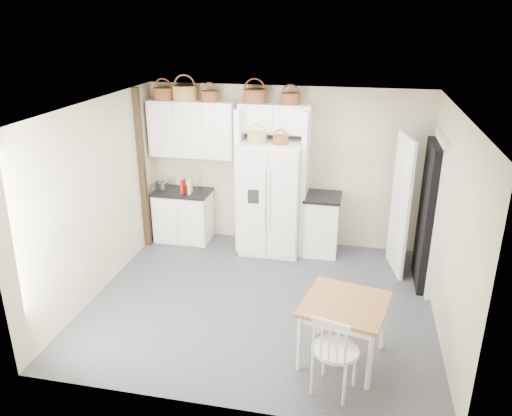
# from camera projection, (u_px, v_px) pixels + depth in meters

# --- Properties ---
(floor) EXTENTS (4.50, 4.50, 0.00)m
(floor) POSITION_uv_depth(u_px,v_px,m) (261.00, 301.00, 6.74)
(floor) COLOR #2E2E31
(floor) RESTS_ON ground
(ceiling) EXTENTS (4.50, 4.50, 0.00)m
(ceiling) POSITION_uv_depth(u_px,v_px,m) (261.00, 108.00, 5.80)
(ceiling) COLOR white
(ceiling) RESTS_ON wall_back
(wall_back) EXTENTS (4.50, 0.00, 4.50)m
(wall_back) POSITION_uv_depth(u_px,v_px,m) (285.00, 167.00, 8.10)
(wall_back) COLOR #B0A58C
(wall_back) RESTS_ON floor
(wall_left) EXTENTS (0.00, 4.00, 4.00)m
(wall_left) POSITION_uv_depth(u_px,v_px,m) (97.00, 199.00, 6.70)
(wall_left) COLOR #B0A58C
(wall_left) RESTS_ON floor
(wall_right) EXTENTS (0.00, 4.00, 4.00)m
(wall_right) POSITION_uv_depth(u_px,v_px,m) (449.00, 226.00, 5.84)
(wall_right) COLOR #B0A58C
(wall_right) RESTS_ON floor
(refrigerator) EXTENTS (0.93, 0.75, 1.80)m
(refrigerator) POSITION_uv_depth(u_px,v_px,m) (272.00, 198.00, 7.92)
(refrigerator) COLOR white
(refrigerator) RESTS_ON floor
(base_cab_left) EXTENTS (0.90, 0.57, 0.83)m
(base_cab_left) POSITION_uv_depth(u_px,v_px,m) (184.00, 216.00, 8.47)
(base_cab_left) COLOR white
(base_cab_left) RESTS_ON floor
(base_cab_right) EXTENTS (0.53, 0.63, 0.93)m
(base_cab_right) POSITION_uv_depth(u_px,v_px,m) (322.00, 225.00, 8.00)
(base_cab_right) COLOR white
(base_cab_right) RESTS_ON floor
(dining_table) EXTENTS (1.03, 1.03, 0.72)m
(dining_table) POSITION_uv_depth(u_px,v_px,m) (343.00, 331.00, 5.49)
(dining_table) COLOR #9F572E
(dining_table) RESTS_ON floor
(windsor_chair) EXTENTS (0.59, 0.56, 0.98)m
(windsor_chair) POSITION_uv_depth(u_px,v_px,m) (335.00, 350.00, 4.97)
(windsor_chair) COLOR white
(windsor_chair) RESTS_ON floor
(counter_left) EXTENTS (0.94, 0.61, 0.04)m
(counter_left) POSITION_uv_depth(u_px,v_px,m) (182.00, 192.00, 8.31)
(counter_left) COLOR black
(counter_left) RESTS_ON base_cab_left
(counter_right) EXTENTS (0.57, 0.67, 0.04)m
(counter_right) POSITION_uv_depth(u_px,v_px,m) (323.00, 197.00, 7.83)
(counter_right) COLOR black
(counter_right) RESTS_ON base_cab_right
(toaster) EXTENTS (0.25, 0.17, 0.16)m
(toaster) POSITION_uv_depth(u_px,v_px,m) (160.00, 187.00, 8.26)
(toaster) COLOR silver
(toaster) RESTS_ON counter_left
(cookbook_red) EXTENTS (0.04, 0.15, 0.23)m
(cookbook_red) POSITION_uv_depth(u_px,v_px,m) (183.00, 186.00, 8.18)
(cookbook_red) COLOR #AD210D
(cookbook_red) RESTS_ON counter_left
(cookbook_cream) EXTENTS (0.04, 0.16, 0.24)m
(cookbook_cream) POSITION_uv_depth(u_px,v_px,m) (190.00, 186.00, 8.15)
(cookbook_cream) COLOR beige
(cookbook_cream) RESTS_ON counter_left
(basket_upper_a) EXTENTS (0.33, 0.33, 0.19)m
(basket_upper_a) POSITION_uv_depth(u_px,v_px,m) (163.00, 94.00, 7.90)
(basket_upper_a) COLOR #562814
(basket_upper_a) RESTS_ON upper_cabinet
(basket_upper_b) EXTENTS (0.39, 0.39, 0.23)m
(basket_upper_b) POSITION_uv_depth(u_px,v_px,m) (185.00, 93.00, 7.83)
(basket_upper_b) COLOR olive
(basket_upper_b) RESTS_ON upper_cabinet
(basket_upper_c) EXTENTS (0.28, 0.28, 0.16)m
(basket_upper_c) POSITION_uv_depth(u_px,v_px,m) (210.00, 96.00, 7.76)
(basket_upper_c) COLOR #562814
(basket_upper_c) RESTS_ON upper_cabinet
(basket_bridge_a) EXTENTS (0.37, 0.37, 0.21)m
(basket_bridge_a) POSITION_uv_depth(u_px,v_px,m) (255.00, 96.00, 7.62)
(basket_bridge_a) COLOR #562814
(basket_bridge_a) RESTS_ON bridge_cabinet
(basket_bridge_b) EXTENTS (0.29, 0.29, 0.17)m
(basket_bridge_b) POSITION_uv_depth(u_px,v_px,m) (290.00, 99.00, 7.52)
(basket_bridge_b) COLOR #562814
(basket_bridge_b) RESTS_ON bridge_cabinet
(basket_fridge_a) EXTENTS (0.29, 0.29, 0.16)m
(basket_fridge_a) POSITION_uv_depth(u_px,v_px,m) (257.00, 138.00, 7.51)
(basket_fridge_a) COLOR olive
(basket_fridge_a) RESTS_ON refrigerator
(basket_fridge_b) EXTENTS (0.23, 0.23, 0.12)m
(basket_fridge_b) POSITION_uv_depth(u_px,v_px,m) (281.00, 140.00, 7.45)
(basket_fridge_b) COLOR #562814
(basket_fridge_b) RESTS_ON refrigerator
(upper_cabinet) EXTENTS (1.40, 0.34, 0.90)m
(upper_cabinet) POSITION_uv_depth(u_px,v_px,m) (192.00, 129.00, 8.01)
(upper_cabinet) COLOR white
(upper_cabinet) RESTS_ON wall_back
(bridge_cabinet) EXTENTS (1.12, 0.34, 0.45)m
(bridge_cabinet) POSITION_uv_depth(u_px,v_px,m) (275.00, 118.00, 7.67)
(bridge_cabinet) COLOR white
(bridge_cabinet) RESTS_ON wall_back
(fridge_panel_left) EXTENTS (0.08, 0.60, 2.30)m
(fridge_panel_left) POSITION_uv_depth(u_px,v_px,m) (242.00, 179.00, 8.00)
(fridge_panel_left) COLOR white
(fridge_panel_left) RESTS_ON floor
(fridge_panel_right) EXTENTS (0.08, 0.60, 2.30)m
(fridge_panel_right) POSITION_uv_depth(u_px,v_px,m) (305.00, 183.00, 7.81)
(fridge_panel_right) COLOR white
(fridge_panel_right) RESTS_ON floor
(trim_post) EXTENTS (0.09, 0.09, 2.60)m
(trim_post) POSITION_uv_depth(u_px,v_px,m) (142.00, 171.00, 7.93)
(trim_post) COLOR black
(trim_post) RESTS_ON floor
(doorway_void) EXTENTS (0.18, 0.85, 2.05)m
(doorway_void) POSITION_uv_depth(u_px,v_px,m) (429.00, 216.00, 6.87)
(doorway_void) COLOR black
(doorway_void) RESTS_ON floor
(door_slab) EXTENTS (0.21, 0.79, 2.05)m
(door_slab) POSITION_uv_depth(u_px,v_px,m) (400.00, 205.00, 7.24)
(door_slab) COLOR white
(door_slab) RESTS_ON floor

